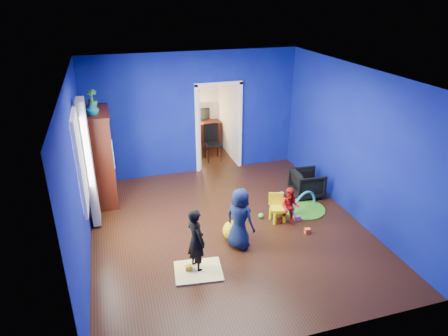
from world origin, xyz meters
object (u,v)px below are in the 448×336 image
object	(u,v)px
child_black	(196,240)
hopper_ball	(232,230)
child_navy	(240,219)
vase	(92,109)
crt_tv	(101,155)
play_mat	(304,209)
tv_armoire	(99,157)
study_desk	(204,135)
toddler_red	(290,207)
folding_chair	(213,143)
kid_chair	(278,209)
armchair	(307,183)

from	to	relation	value
child_black	hopper_ball	world-z (taller)	child_black
child_navy	vase	xyz separation A→B (m)	(-2.22, 2.16, 1.53)
crt_tv	play_mat	bearing A→B (deg)	-22.93
hopper_ball	play_mat	world-z (taller)	hopper_ball
tv_armoire	crt_tv	bearing A→B (deg)	0.00
crt_tv	study_desk	bearing A→B (deg)	40.89
toddler_red	tv_armoire	size ratio (longest dim) A/B	0.40
child_black	crt_tv	world-z (taller)	crt_tv
tv_armoire	folding_chair	xyz separation A→B (m)	(2.81, 1.44, -0.52)
child_black	toddler_red	xyz separation A→B (m)	(1.99, 0.77, -0.15)
kid_chair	tv_armoire	bearing A→B (deg)	165.26
child_navy	folding_chair	xyz separation A→B (m)	(0.58, 3.90, -0.10)
tv_armoire	play_mat	size ratio (longest dim) A/B	2.25
folding_chair	child_navy	bearing A→B (deg)	-98.48
child_navy	hopper_ball	size ratio (longest dim) A/B	3.16
child_navy	kid_chair	size ratio (longest dim) A/B	2.23
child_black	kid_chair	world-z (taller)	child_black
play_mat	folding_chair	xyz separation A→B (m)	(-1.10, 3.07, 0.45)
armchair	folding_chair	size ratio (longest dim) A/B	0.69
child_black	folding_chair	xyz separation A→B (m)	(1.44, 4.28, -0.08)
toddler_red	kid_chair	distance (m)	0.29
study_desk	folding_chair	size ratio (longest dim) A/B	0.96
armchair	crt_tv	bearing A→B (deg)	79.20
toddler_red	kid_chair	world-z (taller)	toddler_red
toddler_red	child_black	bearing A→B (deg)	-128.97
armchair	child_navy	distance (m)	2.45
armchair	child_black	bearing A→B (deg)	125.21
toddler_red	armchair	bearing A→B (deg)	78.06
folding_chair	hopper_ball	bearing A→B (deg)	-99.82
crt_tv	kid_chair	xyz separation A→B (m)	(3.17, -1.87, -0.77)
armchair	study_desk	bearing A→B (deg)	26.08
toddler_red	play_mat	distance (m)	0.79
child_navy	study_desk	size ratio (longest dim) A/B	1.27
child_black	tv_armoire	xyz separation A→B (m)	(-1.37, 2.85, 0.44)
child_navy	folding_chair	distance (m)	3.94
kid_chair	folding_chair	distance (m)	3.34
play_mat	folding_chair	distance (m)	3.29
play_mat	armchair	bearing A→B (deg)	58.33
toddler_red	hopper_ball	world-z (taller)	toddler_red
child_navy	kid_chair	xyz separation A→B (m)	(0.98, 0.59, -0.31)
crt_tv	play_mat	distance (m)	4.31
play_mat	folding_chair	size ratio (longest dim) A/B	0.94
child_navy	tv_armoire	world-z (taller)	tv_armoire
folding_chair	tv_armoire	bearing A→B (deg)	-152.91
armchair	study_desk	size ratio (longest dim) A/B	0.72
armchair	toddler_red	size ratio (longest dim) A/B	0.82
child_black	crt_tv	xyz separation A→B (m)	(-1.33, 2.85, 0.48)
vase	hopper_ball	bearing A→B (deg)	-41.32
armchair	play_mat	size ratio (longest dim) A/B	0.73
armchair	play_mat	bearing A→B (deg)	152.07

